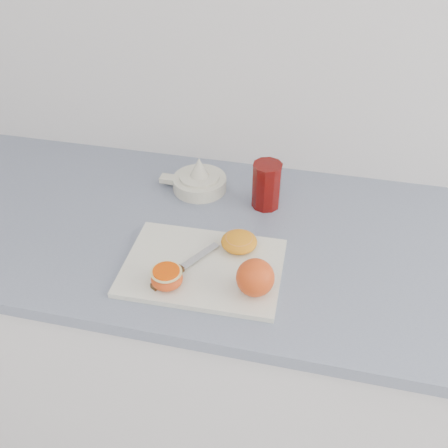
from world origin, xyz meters
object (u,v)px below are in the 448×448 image
Objects in this scene: counter at (219,351)px; half_orange at (167,278)px; cutting_board at (203,267)px; citrus_juicer at (199,181)px; red_tumbler at (266,187)px.

half_orange is at bearing -104.11° from counter.
cutting_board is 0.09m from half_orange.
citrus_juicer is 0.18m from red_tumbler.
cutting_board is (0.00, -0.14, 0.45)m from counter.
half_orange is 0.36m from red_tumbler.
half_orange is (-0.05, -0.21, 0.48)m from counter.
red_tumbler is at bearing 66.26° from half_orange.
citrus_juicer reaches higher than cutting_board.
red_tumbler reaches higher than cutting_board.
citrus_juicer is (-0.08, 0.15, 0.47)m from counter.
half_orange reaches higher than counter.
counter is 20.64× the size of red_tumbler.
half_orange is (-0.05, -0.07, 0.03)m from cutting_board.
citrus_juicer is 1.49× the size of red_tumbler.
half_orange reaches higher than cutting_board.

